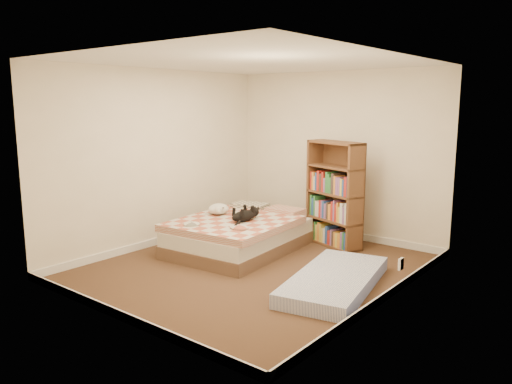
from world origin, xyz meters
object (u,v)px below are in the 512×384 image
Objects in this scene: bookshelf at (335,207)px; black_cat at (246,215)px; bed at (241,234)px; white_dog at (218,209)px; floor_mattress at (335,281)px.

bookshelf is 1.33m from black_cat.
white_dog is (-0.39, -0.04, 0.30)m from bed.
white_dog is at bearing 156.89° from floor_mattress.
floor_mattress is 5.36× the size of white_dog.
black_cat is at bearing 154.95° from floor_mattress.
white_dog is at bearing 170.76° from black_cat.
floor_mattress is 1.70m from black_cat.
bookshelf reaches higher than floor_mattress.
bookshelf is at bearing 38.36° from white_dog.
bed is 1.40m from bookshelf.
white_dog is at bearing -179.48° from bed.
bed is 2.76× the size of black_cat.
white_dog is (-1.28, -1.06, -0.02)m from bookshelf.
white_dog reaches higher than bed.
black_cat is at bearing -33.73° from bed.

